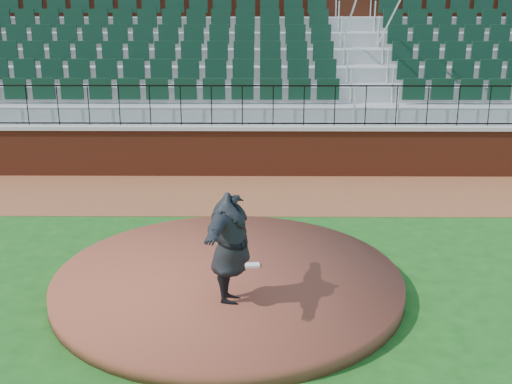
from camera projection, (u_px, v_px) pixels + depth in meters
ground at (255, 300)px, 10.33m from camera, size 90.00×90.00×0.00m
warning_track at (257, 194)px, 15.47m from camera, size 34.00×3.20×0.01m
field_wall at (258, 152)px, 16.81m from camera, size 34.00×0.35×1.20m
wall_cap at (258, 127)px, 16.61m from camera, size 34.00×0.45×0.10m
wall_railing at (258, 106)px, 16.44m from camera, size 34.00×0.05×1.00m
seating_stands at (258, 71)px, 18.88m from camera, size 34.00×5.10×4.60m
concourse_wall at (259, 46)px, 21.41m from camera, size 34.00×0.50×5.50m
pitchers_mound at (228, 282)px, 10.65m from camera, size 5.63×5.63×0.25m
pitching_rubber at (242, 266)px, 10.91m from camera, size 0.59×0.22×0.04m
pitcher at (230, 248)px, 9.50m from camera, size 0.85×2.14×1.70m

